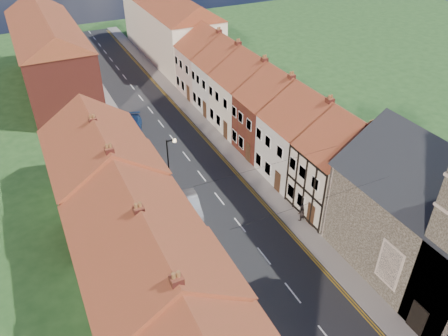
{
  "coord_description": "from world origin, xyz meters",
  "views": [
    {
      "loc": [
        -13.42,
        -10.34,
        24.58
      ],
      "look_at": [
        0.31,
        17.66,
        3.5
      ],
      "focal_mm": 35.0,
      "sensor_mm": 36.0,
      "label": 1
    }
  ],
  "objects_px": {
    "car_distant": "(86,53)",
    "pedestrian_right": "(301,213)",
    "church": "(441,213)",
    "car_mid": "(191,204)",
    "car_far": "(134,125)",
    "lamppost": "(170,166)"
  },
  "relations": [
    {
      "from": "car_far",
      "to": "car_mid",
      "type": "bearing_deg",
      "value": -72.67
    },
    {
      "from": "lamppost",
      "to": "church",
      "type": "bearing_deg",
      "value": -51.7
    },
    {
      "from": "car_mid",
      "to": "car_far",
      "type": "distance_m",
      "value": 16.38
    },
    {
      "from": "church",
      "to": "car_mid",
      "type": "xyz_separation_m",
      "value": [
        -12.3,
        14.3,
        -5.22
      ]
    },
    {
      "from": "car_far",
      "to": "pedestrian_right",
      "type": "distance_m",
      "value": 23.2
    },
    {
      "from": "car_distant",
      "to": "car_mid",
      "type": "bearing_deg",
      "value": -95.16
    },
    {
      "from": "church",
      "to": "pedestrian_right",
      "type": "bearing_deg",
      "value": 116.68
    },
    {
      "from": "church",
      "to": "car_far",
      "type": "relative_size",
      "value": 3.48
    },
    {
      "from": "car_far",
      "to": "pedestrian_right",
      "type": "xyz_separation_m",
      "value": [
        8.07,
        -21.75,
        0.24
      ]
    },
    {
      "from": "church",
      "to": "pedestrian_right",
      "type": "distance_m",
      "value": 11.17
    },
    {
      "from": "car_far",
      "to": "pedestrian_right",
      "type": "height_order",
      "value": "pedestrian_right"
    },
    {
      "from": "church",
      "to": "lamppost",
      "type": "bearing_deg",
      "value": 128.3
    },
    {
      "from": "church",
      "to": "pedestrian_right",
      "type": "xyz_separation_m",
      "value": [
        -4.49,
        8.92,
        -5.0
      ]
    },
    {
      "from": "church",
      "to": "car_far",
      "type": "height_order",
      "value": "church"
    },
    {
      "from": "lamppost",
      "to": "pedestrian_right",
      "type": "relative_size",
      "value": 3.95
    },
    {
      "from": "car_mid",
      "to": "car_distant",
      "type": "xyz_separation_m",
      "value": [
        -0.26,
        43.52,
        -0.09
      ]
    },
    {
      "from": "car_distant",
      "to": "pedestrian_right",
      "type": "xyz_separation_m",
      "value": [
        8.07,
        -48.9,
        0.31
      ]
    },
    {
      "from": "church",
      "to": "car_mid",
      "type": "distance_m",
      "value": 19.57
    },
    {
      "from": "church",
      "to": "car_mid",
      "type": "relative_size",
      "value": 3.81
    },
    {
      "from": "lamppost",
      "to": "pedestrian_right",
      "type": "distance_m",
      "value": 11.94
    },
    {
      "from": "church",
      "to": "pedestrian_right",
      "type": "height_order",
      "value": "church"
    },
    {
      "from": "pedestrian_right",
      "to": "lamppost",
      "type": "bearing_deg",
      "value": -54.08
    }
  ]
}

